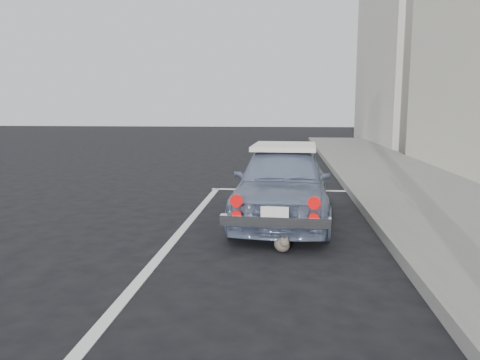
{
  "coord_description": "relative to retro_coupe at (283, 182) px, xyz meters",
  "views": [
    {
      "loc": [
        0.52,
        -3.21,
        1.71
      ],
      "look_at": [
        -0.07,
        2.98,
        0.75
      ],
      "focal_mm": 35.0,
      "sensor_mm": 36.0,
      "label": 1
    }
  ],
  "objects": [
    {
      "name": "retro_coupe",
      "position": [
        0.0,
        0.0,
        0.0
      ],
      "size": [
        1.56,
        3.51,
        1.17
      ],
      "rotation": [
        0.0,
        0.0,
        -0.05
      ],
      "color": "slate",
      "rests_on": "ground"
    },
    {
      "name": "pline_side",
      "position": [
        -1.41,
        -0.88,
        -0.59
      ],
      "size": [
        0.12,
        7.0,
        0.01
      ],
      "primitive_type": "cube",
      "color": "silver",
      "rests_on": "ground"
    },
    {
      "name": "cat",
      "position": [
        0.01,
        -1.64,
        -0.49
      ],
      "size": [
        0.25,
        0.41,
        0.22
      ],
      "rotation": [
        0.0,
        0.0,
        0.24
      ],
      "color": "#6F6155",
      "rests_on": "ground"
    },
    {
      "name": "ground",
      "position": [
        -0.51,
        -3.88,
        -0.59
      ],
      "size": [
        80.0,
        80.0,
        0.0
      ],
      "primitive_type": "plane",
      "color": "black",
      "rests_on": "ground"
    },
    {
      "name": "pline_front",
      "position": [
        -0.01,
        2.62,
        -0.59
      ],
      "size": [
        3.0,
        0.12,
        0.01
      ],
      "primitive_type": "cube",
      "color": "silver",
      "rests_on": "ground"
    },
    {
      "name": "building_far",
      "position": [
        5.84,
        16.12,
        3.41
      ],
      "size": [
        3.5,
        10.0,
        8.0
      ],
      "primitive_type": "cube",
      "color": "beige",
      "rests_on": "ground"
    }
  ]
}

